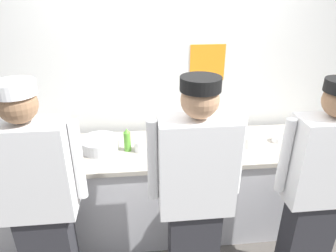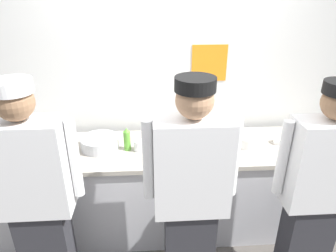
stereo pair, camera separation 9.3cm
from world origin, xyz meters
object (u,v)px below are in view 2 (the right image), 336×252
(squeeze_bottle_primary, at_px, (127,139))
(ramekin_yellow_sauce, at_px, (187,156))
(mixing_bowl_steel, at_px, (100,143))
(chefs_knife, at_px, (208,140))
(chef_center, at_px, (191,196))
(deli_cup, at_px, (139,146))
(plate_stack_rear, at_px, (181,139))
(sheet_tray, at_px, (39,149))
(ramekin_red_sauce, at_px, (206,148))
(chef_near_left, at_px, (36,197))
(chef_far_right, at_px, (317,191))
(plate_stack_front, at_px, (248,140))
(ramekin_orange_sauce, at_px, (279,141))

(squeeze_bottle_primary, distance_m, ramekin_yellow_sauce, 0.54)
(mixing_bowl_steel, distance_m, chefs_knife, 0.99)
(chef_center, bearing_deg, deli_cup, 116.83)
(plate_stack_rear, bearing_deg, sheet_tray, -178.09)
(sheet_tray, height_order, ramekin_red_sauce, ramekin_red_sauce)
(chef_near_left, bearing_deg, squeeze_bottle_primary, 49.66)
(sheet_tray, xyz_separation_m, ramekin_yellow_sauce, (1.29, -0.23, 0.01))
(chef_center, xyz_separation_m, deli_cup, (-0.36, 0.71, 0.01))
(ramekin_yellow_sauce, distance_m, chefs_knife, 0.39)
(squeeze_bottle_primary, distance_m, chefs_knife, 0.76)
(chef_center, xyz_separation_m, mixing_bowl_steel, (-0.71, 0.78, 0.01))
(mixing_bowl_steel, distance_m, sheet_tray, 0.54)
(sheet_tray, distance_m, ramekin_red_sauce, 1.47)
(deli_cup, bearing_deg, chef_center, -63.17)
(chef_far_right, bearing_deg, chef_near_left, 178.85)
(deli_cup, bearing_deg, chef_far_right, -28.64)
(plate_stack_rear, xyz_separation_m, ramekin_yellow_sauce, (0.02, -0.27, -0.02))
(squeeze_bottle_primary, relative_size, ramekin_red_sauce, 2.38)
(chef_near_left, relative_size, mixing_bowl_steel, 5.23)
(plate_stack_front, xyz_separation_m, ramekin_orange_sauce, (0.30, 0.01, -0.02))
(mixing_bowl_steel, bearing_deg, ramekin_red_sauce, -6.88)
(deli_cup, bearing_deg, chefs_knife, 13.06)
(chef_far_right, height_order, chefs_knife, chef_far_right)
(chef_far_right, bearing_deg, mixing_bowl_steel, 154.87)
(ramekin_red_sauce, height_order, ramekin_yellow_sauce, ramekin_red_sauce)
(chef_far_right, relative_size, sheet_tray, 3.72)
(deli_cup, bearing_deg, ramekin_yellow_sauce, -21.59)
(chef_near_left, relative_size, plate_stack_rear, 7.68)
(chef_near_left, relative_size, plate_stack_front, 7.51)
(plate_stack_rear, bearing_deg, ramekin_orange_sauce, -3.70)
(ramekin_orange_sauce, relative_size, ramekin_yellow_sauce, 1.04)
(sheet_tray, bearing_deg, chef_center, -31.99)
(mixing_bowl_steel, xyz_separation_m, ramekin_orange_sauce, (1.63, -0.02, -0.03))
(chefs_knife, bearing_deg, deli_cup, -166.94)
(ramekin_orange_sauce, bearing_deg, ramekin_yellow_sauce, -166.52)
(mixing_bowl_steel, xyz_separation_m, sheet_tray, (-0.54, -0.00, -0.04))
(plate_stack_rear, distance_m, sheet_tray, 1.26)
(chef_center, distance_m, plate_stack_front, 0.97)
(chef_far_right, relative_size, plate_stack_front, 7.35)
(chef_center, relative_size, ramekin_orange_sauce, 17.01)
(chef_center, relative_size, squeeze_bottle_primary, 8.36)
(plate_stack_rear, relative_size, squeeze_bottle_primary, 1.08)
(plate_stack_front, relative_size, ramekin_red_sauce, 2.63)
(chefs_knife, bearing_deg, plate_stack_rear, -171.41)
(sheet_tray, height_order, squeeze_bottle_primary, squeeze_bottle_primary)
(squeeze_bottle_primary, distance_m, ramekin_orange_sauce, 1.38)
(ramekin_red_sauce, bearing_deg, plate_stack_front, 12.23)
(ramekin_orange_sauce, bearing_deg, chef_far_right, -92.19)
(ramekin_orange_sauce, bearing_deg, sheet_tray, 179.57)
(chef_center, relative_size, chefs_knife, 6.38)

